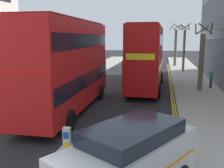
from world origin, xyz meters
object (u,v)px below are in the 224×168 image
Objects in this scene: double_decker_bus_away at (68,63)px; pedestrian_far at (211,79)px; taxi_minivan at (127,162)px; keep_left_bollard at (67,142)px; double_decker_bus_oncoming at (147,55)px.

pedestrian_far is (10.00, 8.84, -2.04)m from double_decker_bus_away.
taxi_minivan is 17.65m from pedestrian_far.
double_decker_bus_away is 9.61m from taxi_minivan.
keep_left_bollard is 14.43m from double_decker_bus_oncoming.
taxi_minivan is (0.57, -16.03, -1.96)m from double_decker_bus_oncoming.
double_decker_bus_away is 1.00× the size of double_decker_bus_oncoming.
double_decker_bus_away reaches higher than pedestrian_far.
keep_left_bollard is 0.22× the size of taxi_minivan.
double_decker_bus_oncoming is at bearing 92.03° from taxi_minivan.
taxi_minivan reaches higher than pedestrian_far.
taxi_minivan is (4.87, -8.05, -1.96)m from double_decker_bus_away.
double_decker_bus_oncoming is (2.05, 14.07, 2.42)m from keep_left_bollard.
double_decker_bus_away reaches higher than taxi_minivan.
keep_left_bollard is at bearing -69.67° from double_decker_bus_away.
pedestrian_far is at bearing 73.13° from taxi_minivan.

